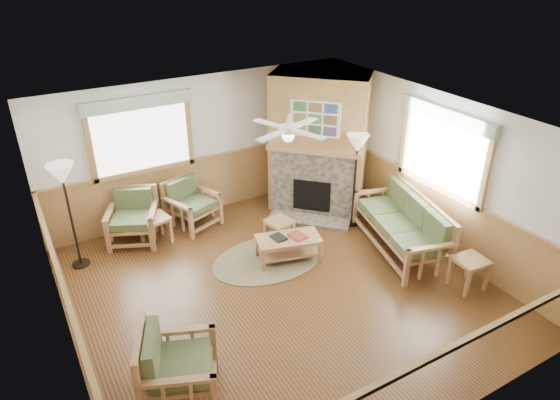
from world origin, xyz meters
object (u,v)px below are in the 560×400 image
end_table_sofa (468,273)px  floor_lamp_left (71,217)px  sofa (400,225)px  armchair_back_right (192,204)px  footstool (279,229)px  floor_lamp_right (355,181)px  armchair_back_left (133,218)px  coffee_table (288,248)px  armchair_left (179,365)px  end_table_chairs (156,230)px

end_table_sofa → floor_lamp_left: (-5.10, 3.65, 0.66)m
sofa → armchair_back_right: bearing=-117.8°
armchair_back_right → footstool: size_ratio=2.12×
sofa → floor_lamp_right: floor_lamp_right is taller
end_table_sofa → footstool: 3.26m
footstool → armchair_back_left: bearing=151.7°
sofa → end_table_sofa: sofa is taller
armchair_back_right → end_table_sofa: size_ratio=1.73×
coffee_table → floor_lamp_right: (1.67, 0.42, 0.69)m
armchair_left → floor_lamp_right: bearing=-39.6°
armchair_back_left → end_table_chairs: (0.32, -0.26, -0.21)m
armchair_left → footstool: armchair_left is taller
armchair_back_left → floor_lamp_right: floor_lamp_right is taller
armchair_back_left → armchair_back_right: size_ratio=1.03×
armchair_left → coffee_table: (2.57, 1.83, -0.27)m
sofa → armchair_left: 4.55m
armchair_back_left → floor_lamp_right: (3.76, -1.47, 0.44)m
armchair_back_left → armchair_back_right: bearing=24.8°
armchair_back_left → sofa: bearing=-8.5°
coffee_table → floor_lamp_left: size_ratio=0.58×
armchair_back_left → coffee_table: size_ratio=0.87×
armchair_left → coffee_table: size_ratio=0.91×
coffee_table → end_table_sofa: end_table_sofa is taller
armchair_back_right → end_table_sofa: (2.98, -3.95, -0.19)m
end_table_sofa → floor_lamp_left: size_ratio=0.28×
end_table_chairs → armchair_back_left: bearing=141.4°
sofa → armchair_back_right: sofa is taller
armchair_back_left → floor_lamp_left: floor_lamp_left is taller
armchair_left → end_table_chairs: (0.80, 3.46, -0.23)m
armchair_back_left → end_table_sofa: armchair_back_left is taller
floor_lamp_left → floor_lamp_right: size_ratio=1.02×
armchair_back_left → end_table_sofa: size_ratio=1.78×
coffee_table → end_table_chairs: (-1.77, 1.63, 0.05)m
sofa → armchair_left: (-4.40, -1.14, 0.00)m
armchair_left → end_table_chairs: armchair_left is taller
armchair_back_right → footstool: armchair_back_right is taller
armchair_back_left → end_table_sofa: bearing=-19.2°
armchair_back_left → floor_lamp_left: (-1.00, -0.30, 0.46)m
armchair_back_left → end_table_chairs: size_ratio=1.80×
armchair_back_right → floor_lamp_right: 3.05m
armchair_left → floor_lamp_left: 3.49m
sofa → floor_lamp_left: bearing=-100.0°
armchair_back_left → footstool: bearing=-3.5°
footstool → sofa: bearing=-39.6°
floor_lamp_right → floor_lamp_left: bearing=166.2°
armchair_left → floor_lamp_right: size_ratio=0.54×
sofa → end_table_sofa: bearing=22.4°
armchair_left → end_table_sofa: size_ratio=1.86×
end_table_chairs → floor_lamp_right: (3.44, -1.21, 0.65)m
armchair_left → end_table_sofa: bearing=-70.4°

